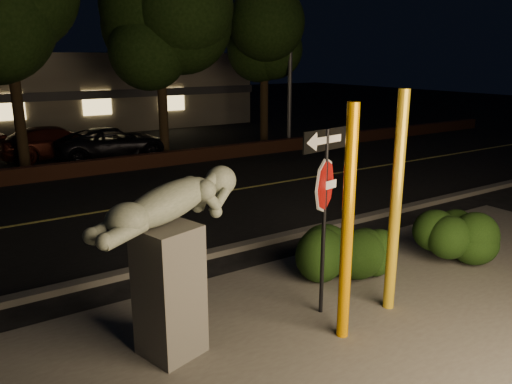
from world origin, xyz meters
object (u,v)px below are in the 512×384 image
(signpost, at_px, (325,186))
(parked_car_dark, at_px, (114,143))
(parked_car_darkred, at_px, (56,142))
(sculpture, at_px, (170,249))
(yellow_pole_right, at_px, (396,205))
(yellow_pole_left, at_px, (347,227))
(streetlight, at_px, (287,19))

(signpost, relative_size, parked_car_dark, 0.66)
(signpost, bearing_deg, parked_car_darkred, 82.74)
(sculpture, xyz_separation_m, parked_car_dark, (3.47, 13.42, -0.88))
(parked_car_dark, bearing_deg, signpost, 178.71)
(yellow_pole_right, distance_m, signpost, 1.14)
(yellow_pole_right, height_order, signpost, yellow_pole_right)
(yellow_pole_right, relative_size, sculpture, 1.42)
(yellow_pole_left, bearing_deg, streetlight, 56.87)
(streetlight, bearing_deg, parked_car_darkred, 161.40)
(yellow_pole_right, relative_size, parked_car_dark, 0.79)
(yellow_pole_right, relative_size, parked_car_darkred, 0.80)
(yellow_pole_left, height_order, yellow_pole_right, yellow_pole_right)
(yellow_pole_right, height_order, sculpture, yellow_pole_right)
(yellow_pole_left, height_order, parked_car_darkred, yellow_pole_left)
(yellow_pole_left, xyz_separation_m, signpost, (0.18, 0.68, 0.38))
(yellow_pole_left, distance_m, signpost, 0.80)
(sculpture, distance_m, parked_car_dark, 13.89)
(parked_car_darkred, xyz_separation_m, parked_car_dark, (1.88, -1.24, -0.02))
(yellow_pole_right, bearing_deg, parked_car_darkred, 96.34)
(yellow_pole_left, distance_m, yellow_pole_right, 1.19)
(signpost, distance_m, sculpture, 2.39)
(yellow_pole_right, relative_size, streetlight, 0.38)
(parked_car_darkred, bearing_deg, signpost, 177.72)
(signpost, xyz_separation_m, streetlight, (8.01, 11.88, 3.27))
(signpost, distance_m, streetlight, 14.70)
(yellow_pole_right, bearing_deg, yellow_pole_left, -169.19)
(signpost, height_order, parked_car_darkred, signpost)
(signpost, height_order, streetlight, streetlight)
(parked_car_darkred, bearing_deg, yellow_pole_left, 176.94)
(signpost, relative_size, parked_car_darkred, 0.67)
(yellow_pole_left, relative_size, streetlight, 0.37)
(yellow_pole_right, distance_m, parked_car_dark, 14.18)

